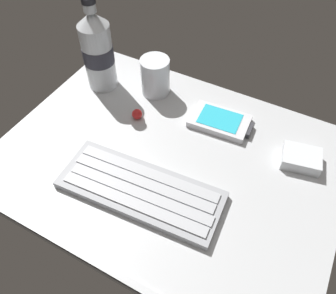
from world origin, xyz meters
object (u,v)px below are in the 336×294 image
at_px(handheld_device, 220,121).
at_px(juice_cup, 155,78).
at_px(water_bottle, 98,51).
at_px(keyboard, 140,189).
at_px(charger_block, 301,159).
at_px(trackball_mouse, 137,114).

xyz_separation_m(handheld_device, juice_cup, (-0.17, 0.03, 0.03)).
height_order(handheld_device, water_bottle, water_bottle).
distance_m(keyboard, charger_block, 0.31).
bearing_deg(handheld_device, juice_cup, 171.36).
height_order(water_bottle, trackball_mouse, water_bottle).
relative_size(water_bottle, trackball_mouse, 9.45).
bearing_deg(water_bottle, handheld_device, 1.96).
relative_size(keyboard, charger_block, 4.24).
distance_m(keyboard, water_bottle, 0.32).
height_order(keyboard, water_bottle, water_bottle).
bearing_deg(keyboard, water_bottle, 137.19).
bearing_deg(charger_block, keyboard, -139.35).
relative_size(keyboard, juice_cup, 3.49).
height_order(water_bottle, charger_block, water_bottle).
bearing_deg(charger_block, trackball_mouse, -172.53).
distance_m(handheld_device, trackball_mouse, 0.17).
height_order(handheld_device, charger_block, charger_block).
bearing_deg(charger_block, handheld_device, 172.21).
relative_size(handheld_device, trackball_mouse, 5.98).
relative_size(handheld_device, charger_block, 1.88).
xyz_separation_m(keyboard, trackball_mouse, (-0.10, 0.16, 0.00)).
xyz_separation_m(keyboard, charger_block, (0.23, 0.20, 0.00)).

